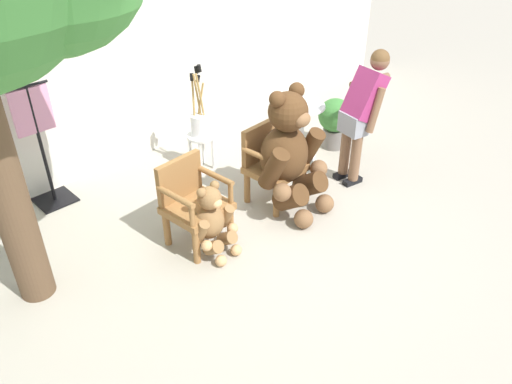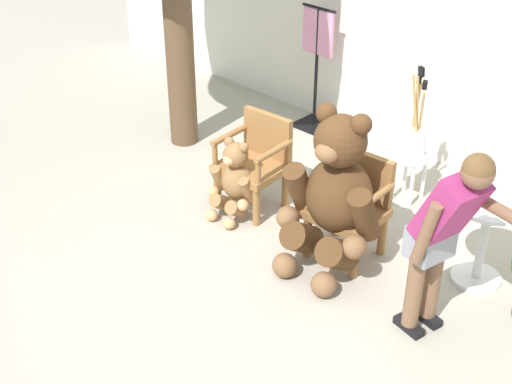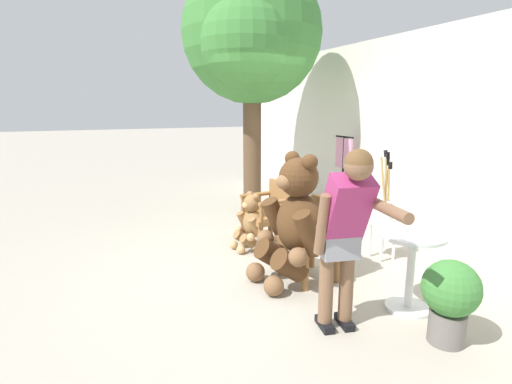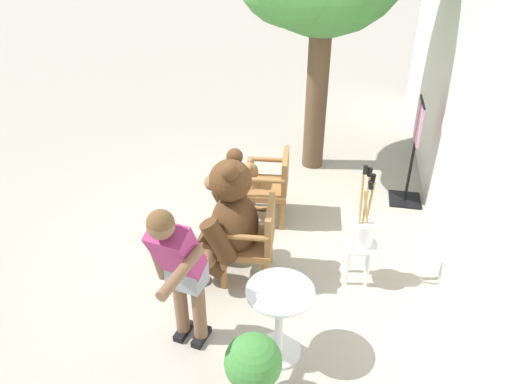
{
  "view_description": "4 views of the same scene",
  "coord_description": "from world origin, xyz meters",
  "px_view_note": "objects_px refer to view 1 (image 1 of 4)",
  "views": [
    {
      "loc": [
        -2.89,
        -2.86,
        3.13
      ],
      "look_at": [
        -0.28,
        -0.19,
        0.73
      ],
      "focal_mm": 35.0,
      "sensor_mm": 36.0,
      "label": 1
    },
    {
      "loc": [
        3.4,
        -3.62,
        3.53
      ],
      "look_at": [
        0.04,
        -0.19,
        0.63
      ],
      "focal_mm": 50.0,
      "sensor_mm": 36.0,
      "label": 2
    },
    {
      "loc": [
        4.01,
        -1.82,
        1.83
      ],
      "look_at": [
        0.02,
        -0.04,
        0.89
      ],
      "focal_mm": 28.0,
      "sensor_mm": 36.0,
      "label": 3
    },
    {
      "loc": [
        4.47,
        1.2,
        3.48
      ],
      "look_at": [
        -0.0,
        0.34,
        0.68
      ],
      "focal_mm": 35.0,
      "sensor_mm": 36.0,
      "label": 4
    }
  ],
  "objects_px": {
    "teddy_bear_small": "(213,221)",
    "white_stool": "(201,143)",
    "wooden_chair_left": "(193,201)",
    "clothing_display_stand": "(41,144)",
    "wooden_chair_right": "(271,162)",
    "round_side_table": "(302,125)",
    "brush_bucket": "(200,121)",
    "potted_plant": "(335,120)",
    "teddy_bear_large": "(290,153)",
    "person_visitor": "(363,107)"
  },
  "relations": [
    {
      "from": "teddy_bear_small",
      "to": "white_stool",
      "type": "height_order",
      "value": "teddy_bear_small"
    },
    {
      "from": "wooden_chair_left",
      "to": "clothing_display_stand",
      "type": "height_order",
      "value": "clothing_display_stand"
    },
    {
      "from": "wooden_chair_left",
      "to": "wooden_chair_right",
      "type": "height_order",
      "value": "same"
    },
    {
      "from": "wooden_chair_left",
      "to": "teddy_bear_small",
      "type": "xyz_separation_m",
      "value": [
        0.01,
        -0.28,
        -0.09
      ]
    },
    {
      "from": "wooden_chair_right",
      "to": "round_side_table",
      "type": "xyz_separation_m",
      "value": [
        0.97,
        0.41,
        -0.01
      ]
    },
    {
      "from": "teddy_bear_small",
      "to": "white_stool",
      "type": "xyz_separation_m",
      "value": [
        0.95,
        1.34,
        -0.01
      ]
    },
    {
      "from": "wooden_chair_right",
      "to": "white_stool",
      "type": "distance_m",
      "value": 1.07
    },
    {
      "from": "brush_bucket",
      "to": "wooden_chair_left",
      "type": "bearing_deg",
      "value": -132.03
    },
    {
      "from": "potted_plant",
      "to": "clothing_display_stand",
      "type": "height_order",
      "value": "clothing_display_stand"
    },
    {
      "from": "teddy_bear_small",
      "to": "round_side_table",
      "type": "height_order",
      "value": "teddy_bear_small"
    },
    {
      "from": "teddy_bear_large",
      "to": "teddy_bear_small",
      "type": "height_order",
      "value": "teddy_bear_large"
    },
    {
      "from": "round_side_table",
      "to": "potted_plant",
      "type": "relative_size",
      "value": 1.06
    },
    {
      "from": "wooden_chair_right",
      "to": "brush_bucket",
      "type": "bearing_deg",
      "value": 96.93
    },
    {
      "from": "teddy_bear_large",
      "to": "round_side_table",
      "type": "distance_m",
      "value": 1.19
    },
    {
      "from": "person_visitor",
      "to": "potted_plant",
      "type": "distance_m",
      "value": 0.97
    },
    {
      "from": "wooden_chair_right",
      "to": "white_stool",
      "type": "relative_size",
      "value": 1.87
    },
    {
      "from": "teddy_bear_small",
      "to": "potted_plant",
      "type": "xyz_separation_m",
      "value": [
        2.57,
        0.57,
        0.03
      ]
    },
    {
      "from": "teddy_bear_small",
      "to": "teddy_bear_large",
      "type": "bearing_deg",
      "value": 1.42
    },
    {
      "from": "teddy_bear_large",
      "to": "white_stool",
      "type": "xyz_separation_m",
      "value": [
        -0.14,
        1.31,
        -0.32
      ]
    },
    {
      "from": "white_stool",
      "to": "brush_bucket",
      "type": "relative_size",
      "value": 0.53
    },
    {
      "from": "wooden_chair_right",
      "to": "potted_plant",
      "type": "xyz_separation_m",
      "value": [
        1.49,
        0.29,
        -0.07
      ]
    },
    {
      "from": "wooden_chair_right",
      "to": "round_side_table",
      "type": "distance_m",
      "value": 1.05
    },
    {
      "from": "white_stool",
      "to": "clothing_display_stand",
      "type": "relative_size",
      "value": 0.34
    },
    {
      "from": "wooden_chair_left",
      "to": "white_stool",
      "type": "relative_size",
      "value": 1.87
    },
    {
      "from": "potted_plant",
      "to": "teddy_bear_small",
      "type": "bearing_deg",
      "value": -167.39
    },
    {
      "from": "wooden_chair_left",
      "to": "round_side_table",
      "type": "relative_size",
      "value": 1.19
    },
    {
      "from": "wooden_chair_right",
      "to": "clothing_display_stand",
      "type": "xyz_separation_m",
      "value": [
        -1.78,
        1.66,
        0.26
      ]
    },
    {
      "from": "teddy_bear_large",
      "to": "brush_bucket",
      "type": "height_order",
      "value": "teddy_bear_large"
    },
    {
      "from": "teddy_bear_small",
      "to": "wooden_chair_left",
      "type": "bearing_deg",
      "value": 91.69
    },
    {
      "from": "wooden_chair_left",
      "to": "clothing_display_stand",
      "type": "xyz_separation_m",
      "value": [
        -0.7,
        1.66,
        0.26
      ]
    },
    {
      "from": "teddy_bear_small",
      "to": "person_visitor",
      "type": "height_order",
      "value": "person_visitor"
    },
    {
      "from": "teddy_bear_small",
      "to": "brush_bucket",
      "type": "bearing_deg",
      "value": 54.79
    },
    {
      "from": "brush_bucket",
      "to": "round_side_table",
      "type": "height_order",
      "value": "brush_bucket"
    },
    {
      "from": "teddy_bear_large",
      "to": "potted_plant",
      "type": "distance_m",
      "value": 1.6
    },
    {
      "from": "wooden_chair_left",
      "to": "teddy_bear_large",
      "type": "relative_size",
      "value": 0.63
    },
    {
      "from": "wooden_chair_right",
      "to": "teddy_bear_small",
      "type": "height_order",
      "value": "wooden_chair_right"
    },
    {
      "from": "potted_plant",
      "to": "brush_bucket",
      "type": "bearing_deg",
      "value": 154.65
    },
    {
      "from": "wooden_chair_right",
      "to": "round_side_table",
      "type": "bearing_deg",
      "value": 23.04
    },
    {
      "from": "teddy_bear_large",
      "to": "clothing_display_stand",
      "type": "height_order",
      "value": "teddy_bear_large"
    },
    {
      "from": "person_visitor",
      "to": "wooden_chair_right",
      "type": "bearing_deg",
      "value": 159.21
    },
    {
      "from": "teddy_bear_large",
      "to": "brush_bucket",
      "type": "bearing_deg",
      "value": 96.03
    },
    {
      "from": "teddy_bear_large",
      "to": "teddy_bear_small",
      "type": "relative_size",
      "value": 1.82
    },
    {
      "from": "wooden_chair_left",
      "to": "potted_plant",
      "type": "height_order",
      "value": "wooden_chair_left"
    },
    {
      "from": "brush_bucket",
      "to": "clothing_display_stand",
      "type": "distance_m",
      "value": 1.76
    },
    {
      "from": "wooden_chair_left",
      "to": "white_stool",
      "type": "distance_m",
      "value": 1.43
    },
    {
      "from": "wooden_chair_right",
      "to": "person_visitor",
      "type": "xyz_separation_m",
      "value": [
        1.04,
        -0.4,
        0.45
      ]
    },
    {
      "from": "round_side_table",
      "to": "teddy_bear_large",
      "type": "bearing_deg",
      "value": -145.14
    },
    {
      "from": "wooden_chair_right",
      "to": "person_visitor",
      "type": "bearing_deg",
      "value": -20.79
    },
    {
      "from": "wooden_chair_left",
      "to": "brush_bucket",
      "type": "height_order",
      "value": "brush_bucket"
    },
    {
      "from": "brush_bucket",
      "to": "potted_plant",
      "type": "relative_size",
      "value": 1.29
    }
  ]
}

